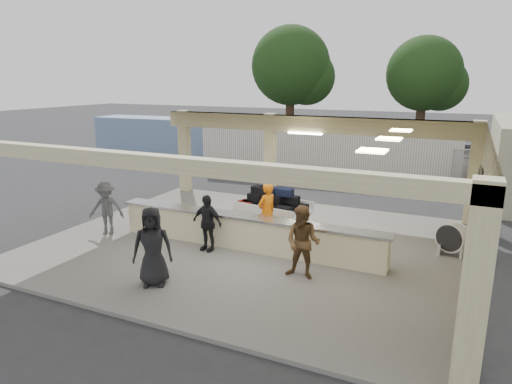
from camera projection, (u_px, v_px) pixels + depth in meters
The scene contains 16 objects.
ground at pixel (253, 246), 13.60m from camera, with size 120.00×120.00×0.00m, color #2A2A2C.
pavilion at pixel (269, 198), 13.77m from camera, with size 12.01×10.00×3.55m.
baggage_counter at pixel (246, 232), 13.02m from camera, with size 8.20×0.58×0.98m.
luggage_cart at pixel (273, 205), 14.91m from camera, with size 2.45×1.73×1.33m.
drum_fan at pixel (451, 238), 12.54m from camera, with size 0.87×0.61×0.93m.
baggage_handler at pixel (267, 212), 13.50m from camera, with size 0.66×0.36×1.81m, color orange.
passenger_a at pixel (303, 243), 11.00m from camera, with size 0.88×0.39×1.82m, color brown.
passenger_b at pixel (207, 223), 12.83m from camera, with size 0.95×0.35×1.62m, color black.
passenger_c at pixel (106, 208), 14.18m from camera, with size 1.07×0.38×1.66m, color #4A4A4E.
passenger_d at pixel (153, 246), 10.63m from camera, with size 0.93×0.38×1.89m, color black.
car_white_a at pixel (495, 169), 21.64m from camera, with size 2.25×4.75×1.36m, color silver.
car_dark at pixel (469, 160), 23.63m from camera, with size 1.59×4.50×1.50m, color black.
container_white at pixel (326, 148), 23.48m from camera, with size 12.80×2.56×2.77m, color white.
container_blue at pixel (168, 138), 28.62m from camera, with size 9.45×2.27×2.46m, color #677EA5.
tree_left at pixel (295, 69), 36.64m from camera, with size 6.60×6.30×9.00m.
tree_mid at pixel (428, 77), 34.46m from camera, with size 6.00×5.60×8.00m.
Camera 1 is at (5.48, -11.57, 4.86)m, focal length 32.00 mm.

